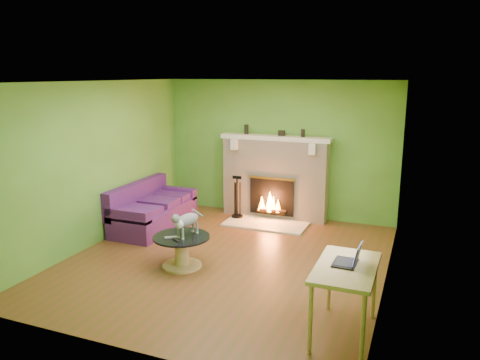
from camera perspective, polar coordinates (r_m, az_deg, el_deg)
The scene contains 22 objects.
floor at distance 7.06m, azimuth -1.60°, elevation -9.71°, with size 5.00×5.00×0.00m, color brown.
ceiling at distance 6.52m, azimuth -1.75°, elevation 11.90°, with size 5.00×5.00×0.00m, color white.
wall_back at distance 8.98m, azimuth 4.69°, elevation 3.79°, with size 5.00×5.00×0.00m, color #4B7F29.
wall_front at distance 4.57m, azimuth -14.30°, elevation -5.53°, with size 5.00×5.00×0.00m, color #4B7F29.
wall_left at distance 7.83m, azimuth -16.98°, elevation 1.92°, with size 5.00×5.00×0.00m, color #4B7F29.
wall_right at distance 6.15m, azimuth 17.93°, elevation -1.01°, with size 5.00×5.00×0.00m, color #4B7F29.
window_frame at distance 5.22m, azimuth 17.28°, elevation -0.55°, with size 1.20×1.20×0.00m, color silver.
window_pane at distance 5.22m, azimuth 17.19°, elevation -0.55°, with size 1.06×1.06×0.00m, color white.
fireplace at distance 8.91m, azimuth 4.28°, elevation 0.26°, with size 2.10×0.46×1.58m.
hearth at distance 8.63m, azimuth 3.15°, elevation -5.34°, with size 1.50×0.75×0.03m, color beige.
mantel at distance 8.75m, azimuth 4.32°, elevation 5.15°, with size 2.10×0.28×0.08m, color beige.
sofa at distance 8.55m, azimuth -10.71°, elevation -3.67°, with size 0.85×1.78×0.80m.
coffee_table at distance 6.79m, azimuth -7.12°, elevation -8.35°, with size 0.81×0.81×0.46m.
desk at distance 5.05m, azimuth 12.78°, elevation -11.16°, with size 0.61×1.05×0.78m.
cat at distance 6.67m, azimuth -6.40°, elevation -5.20°, with size 0.23×0.62×0.39m, color slate, non-canonical shape.
remote_silver at distance 6.67m, azimuth -8.43°, elevation -6.93°, with size 0.17×0.04×0.02m, color gray.
remote_black at distance 6.57m, azimuth -7.78°, elevation -7.24°, with size 0.16×0.04×0.02m, color black.
laptop at distance 5.02m, azimuth 12.77°, elevation -8.70°, with size 0.27×0.31×0.23m, color black, non-canonical shape.
fire_tools at distance 8.86m, azimuth -0.37°, elevation -2.03°, with size 0.22×0.22×0.81m, color black, non-canonical shape.
mantel_vase_left at distance 8.96m, azimuth 0.79°, elevation 6.20°, with size 0.08×0.08×0.18m, color black.
mantel_vase_right at distance 8.63m, azimuth 7.67°, elevation 5.69°, with size 0.07×0.07×0.14m, color black.
mantel_box at distance 8.74m, azimuth 5.10°, elevation 5.71°, with size 0.12×0.08×0.10m, color black.
Camera 1 is at (2.60, -5.98, 2.71)m, focal length 35.00 mm.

